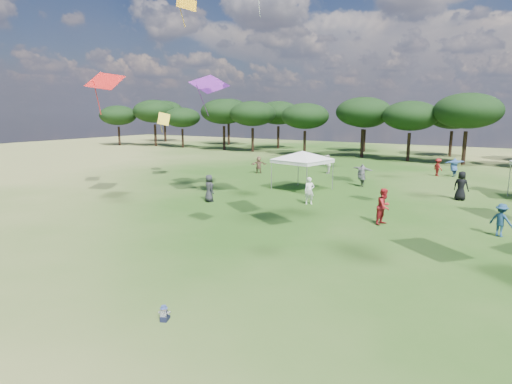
% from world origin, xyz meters
% --- Properties ---
extents(ground, '(140.00, 140.00, 0.00)m').
position_xyz_m(ground, '(0.00, 0.00, 0.00)').
color(ground, '#2C5318').
rests_on(ground, ground).
extents(tree_line, '(108.78, 17.63, 7.77)m').
position_xyz_m(tree_line, '(2.39, 47.41, 5.42)').
color(tree_line, black).
rests_on(tree_line, ground).
extents(tent_left, '(6.65, 6.65, 3.15)m').
position_xyz_m(tent_left, '(-5.00, 21.71, 2.72)').
color(tent_left, gray).
rests_on(tent_left, ground).
extents(toddler, '(0.34, 0.37, 0.45)m').
position_xyz_m(toddler, '(0.45, 1.70, 0.20)').
color(toddler, '#161A32').
rests_on(toddler, ground).
extents(festival_crowd, '(25.17, 21.01, 1.89)m').
position_xyz_m(festival_crowd, '(0.62, 25.06, 0.85)').
color(festival_crowd, black).
rests_on(festival_crowd, ground).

